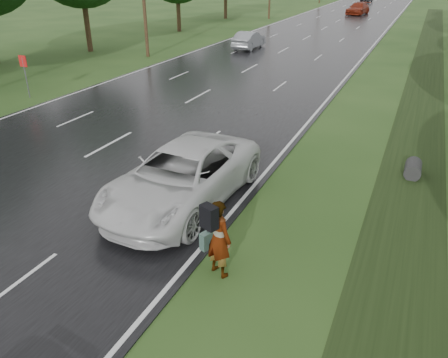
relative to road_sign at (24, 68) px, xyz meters
name	(u,v)px	position (x,y,z in m)	size (l,w,h in m)	color
road	(318,32)	(8.50, 33.00, -1.62)	(14.00, 180.00, 0.04)	black
edge_stripe_east	(382,35)	(15.25, 33.00, -1.60)	(0.12, 180.00, 0.01)	silver
edge_stripe_west	(261,28)	(1.75, 33.00, -1.60)	(0.12, 180.00, 0.01)	silver
center_line	(318,31)	(8.50, 33.00, -1.60)	(0.12, 180.00, 0.01)	silver
drainage_ditch	(421,108)	(20.00, 6.71, -1.61)	(2.20, 120.00, 0.56)	black
road_sign	(24,68)	(0.00, 0.00, 0.00)	(0.50, 0.06, 2.30)	slate
pedestrian	(218,237)	(16.05, -9.68, -0.63)	(0.96, 1.00, 1.97)	#A5998C
white_pickup	(182,176)	(13.62, -7.00, -0.73)	(2.89, 6.27, 1.74)	silver
silver_sedan	(249,40)	(5.47, 19.57, -0.87)	(1.55, 4.43, 1.46)	gray
far_car_red	(358,9)	(9.50, 53.63, -0.79)	(2.29, 5.63, 1.63)	maroon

